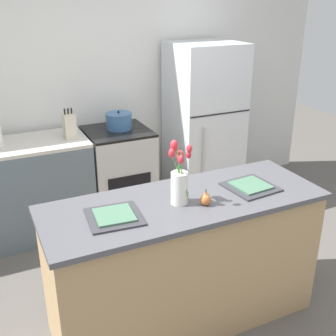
{
  "coord_description": "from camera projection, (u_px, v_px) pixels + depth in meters",
  "views": [
    {
      "loc": [
        -1.1,
        -2.08,
        2.12
      ],
      "look_at": [
        0.0,
        0.25,
        1.05
      ],
      "focal_mm": 45.0,
      "sensor_mm": 36.0,
      "label": 1
    }
  ],
  "objects": [
    {
      "name": "back_wall",
      "position": [
        92.0,
        78.0,
        4.14
      ],
      "size": [
        5.2,
        0.08,
        2.7
      ],
      "color": "silver",
      "rests_on": "ground_plane"
    },
    {
      "name": "plate_setting_left",
      "position": [
        114.0,
        216.0,
        2.41
      ],
      "size": [
        0.33,
        0.33,
        0.02
      ],
      "color": "#333338",
      "rests_on": "kitchen_island"
    },
    {
      "name": "flower_vase",
      "position": [
        179.0,
        181.0,
        2.53
      ],
      "size": [
        0.14,
        0.15,
        0.4
      ],
      "color": "silver",
      "rests_on": "kitchen_island"
    },
    {
      "name": "plate_setting_right",
      "position": [
        251.0,
        186.0,
        2.79
      ],
      "size": [
        0.33,
        0.33,
        0.02
      ],
      "color": "#333338",
      "rests_on": "kitchen_island"
    },
    {
      "name": "pear_figurine",
      "position": [
        206.0,
        199.0,
        2.55
      ],
      "size": [
        0.06,
        0.06,
        0.11
      ],
      "color": "#C66B33",
      "rests_on": "kitchen_island"
    },
    {
      "name": "refrigerator",
      "position": [
        204.0,
        125.0,
        4.41
      ],
      "size": [
        0.68,
        0.67,
        1.68
      ],
      "color": "silver",
      "rests_on": "ground_plane"
    },
    {
      "name": "ground_plane",
      "position": [
        183.0,
        316.0,
        2.99
      ],
      "size": [
        10.0,
        10.0,
        0.0
      ],
      "primitive_type": "plane",
      "color": "#59544F"
    },
    {
      "name": "kitchen_island",
      "position": [
        184.0,
        261.0,
        2.81
      ],
      "size": [
        1.8,
        0.66,
        0.93
      ],
      "color": "tan",
      "rests_on": "ground_plane"
    },
    {
      "name": "cooking_pot",
      "position": [
        119.0,
        121.0,
        4.02
      ],
      "size": [
        0.25,
        0.25,
        0.18
      ],
      "color": "#386093",
      "rests_on": "stove_range"
    },
    {
      "name": "knife_block",
      "position": [
        69.0,
        126.0,
        3.76
      ],
      "size": [
        0.1,
        0.14,
        0.27
      ],
      "color": "beige",
      "rests_on": "back_counter"
    },
    {
      "name": "stove_range",
      "position": [
        119.0,
        174.0,
        4.19
      ],
      "size": [
        0.6,
        0.61,
        0.91
      ],
      "color": "#B2B5B7",
      "rests_on": "ground_plane"
    }
  ]
}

